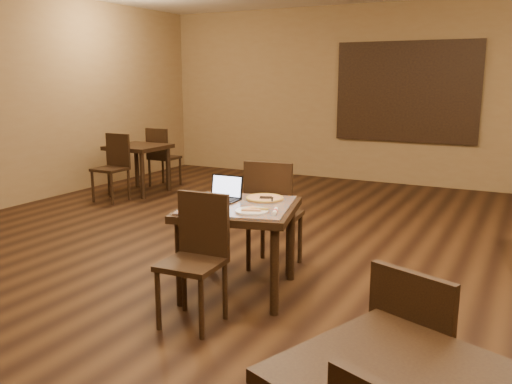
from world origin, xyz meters
The scene contains 17 objects.
ground centered at (0.00, 0.00, 0.00)m, with size 10.00×10.00×0.00m, color black.
wall_back centered at (0.00, 5.00, 1.50)m, with size 8.00×0.02×3.00m, color olive.
mural centered at (0.50, 4.96, 1.55)m, with size 2.34×0.05×1.64m.
tiled_table centered at (0.36, -0.44, 0.66)m, with size 1.12×1.12×0.76m.
chair_main_near centered at (0.35, -1.05, 0.54)m, with size 0.44×0.44×0.96m.
chair_main_far centered at (0.37, 0.17, 0.59)m, with size 0.50×0.50×1.05m.
laptop centered at (0.16, -0.34, 0.82)m, with size 0.30×0.24×0.20m.
plate centered at (0.58, -0.62, 0.77)m, with size 0.26×0.26×0.01m, color white.
pizza_slice centered at (0.58, -0.62, 0.79)m, with size 0.18×0.18×0.02m, color beige, non-canonical shape.
pizza_pan centered at (0.48, -0.20, 0.77)m, with size 0.33×0.33×0.01m, color silver.
pizza_whole centered at (0.48, -0.20, 0.78)m, with size 0.32×0.32×0.02m.
spatula centered at (0.50, -0.22, 0.79)m, with size 0.10×0.24×0.01m, color silver.
napkin_roll centered at (0.76, -0.58, 0.78)m, with size 0.08×0.16×0.04m.
other_table_b centered at (-3.00, 2.36, 0.63)m, with size 0.81×0.81×0.76m.
other_table_b_chair_near centered at (-3.00, 1.79, 0.55)m, with size 0.42×0.42×0.98m.
other_table_b_chair_far centered at (-3.00, 2.93, 0.55)m, with size 0.42×0.42×0.98m.
other_table_c_chair_far centered at (2.11, -1.84, 0.54)m, with size 0.54×0.54×0.96m.
Camera 1 is at (2.49, -4.22, 1.79)m, focal length 38.00 mm.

